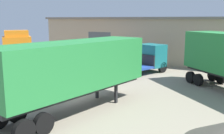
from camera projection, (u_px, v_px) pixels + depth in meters
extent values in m
plane|color=gray|center=(73.00, 97.00, 17.74)|extent=(60.00, 60.00, 0.00)
cube|color=tan|center=(159.00, 40.00, 32.58)|extent=(29.21, 7.50, 5.16)
cube|color=#70665B|center=(160.00, 18.00, 32.09)|extent=(29.71, 8.00, 0.25)
cube|color=#4C5156|center=(99.00, 47.00, 32.55)|extent=(3.20, 0.08, 3.60)
cube|color=#4C5156|center=(208.00, 53.00, 26.47)|extent=(3.20, 0.08, 3.60)
cube|color=orange|center=(17.00, 52.00, 25.04)|extent=(3.44, 3.45, 3.06)
cube|color=orange|center=(16.00, 34.00, 24.53)|extent=(2.63, 2.69, 0.60)
cube|color=black|center=(16.00, 45.00, 25.99)|extent=(1.38, 1.68, 1.10)
cube|color=#232326|center=(20.00, 73.00, 22.31)|extent=(4.49, 4.17, 0.24)
cylinder|color=#B2B2B7|center=(8.00, 75.00, 22.51)|extent=(1.21, 1.13, 0.56)
cylinder|color=black|center=(6.00, 68.00, 25.45)|extent=(0.97, 0.86, 1.00)
cylinder|color=black|center=(30.00, 66.00, 26.27)|extent=(0.97, 0.86, 1.00)
cylinder|color=black|center=(7.00, 77.00, 21.30)|extent=(0.97, 0.86, 1.00)
cylinder|color=black|center=(35.00, 75.00, 22.12)|extent=(0.97, 0.86, 1.00)
cylinder|color=black|center=(7.00, 80.00, 20.48)|extent=(0.97, 0.86, 1.00)
cylinder|color=black|center=(36.00, 77.00, 21.30)|extent=(0.97, 0.86, 1.00)
cylinder|color=black|center=(221.00, 78.00, 21.26)|extent=(0.91, 0.87, 0.96)
cylinder|color=black|center=(198.00, 80.00, 20.56)|extent=(0.91, 0.87, 0.96)
cylinder|color=black|center=(213.00, 75.00, 22.19)|extent=(0.91, 0.87, 0.96)
cylinder|color=black|center=(190.00, 77.00, 21.49)|extent=(0.91, 0.87, 0.96)
cube|color=#28843D|center=(75.00, 65.00, 14.48)|extent=(4.24, 9.97, 2.63)
cube|color=#232326|center=(76.00, 90.00, 14.74)|extent=(3.50, 9.83, 0.24)
cube|color=#232326|center=(97.00, 90.00, 17.37)|extent=(0.19, 0.19, 1.11)
cube|color=#232326|center=(116.00, 94.00, 16.37)|extent=(0.19, 0.19, 1.11)
cylinder|color=black|center=(17.00, 113.00, 13.24)|extent=(0.48, 1.05, 1.02)
cylinder|color=black|center=(43.00, 124.00, 11.87)|extent=(0.48, 1.05, 1.02)
cylinder|color=black|center=(24.00, 131.00, 11.11)|extent=(0.48, 1.05, 1.02)
cube|color=#197075|center=(152.00, 55.00, 25.96)|extent=(2.89, 2.58, 2.20)
cube|color=black|center=(158.00, 51.00, 26.50)|extent=(1.93, 0.74, 0.88)
cube|color=#2347A3|center=(120.00, 70.00, 23.31)|extent=(4.46, 7.08, 0.20)
cube|color=#232326|center=(145.00, 60.00, 25.35)|extent=(2.31, 0.90, 1.10)
cylinder|color=black|center=(146.00, 64.00, 27.23)|extent=(0.63, 1.10, 1.06)
cylinder|color=black|center=(163.00, 67.00, 25.69)|extent=(0.63, 1.10, 1.06)
cylinder|color=black|center=(98.00, 73.00, 22.97)|extent=(0.63, 1.10, 1.06)
cylinder|color=black|center=(114.00, 77.00, 21.44)|extent=(0.63, 1.10, 1.06)
cylinder|color=black|center=(89.00, 74.00, 22.31)|extent=(0.63, 1.10, 1.06)
cylinder|color=black|center=(105.00, 79.00, 20.78)|extent=(0.63, 1.10, 1.06)
cylinder|color=#33519E|center=(15.00, 85.00, 19.18)|extent=(0.58, 0.58, 0.88)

